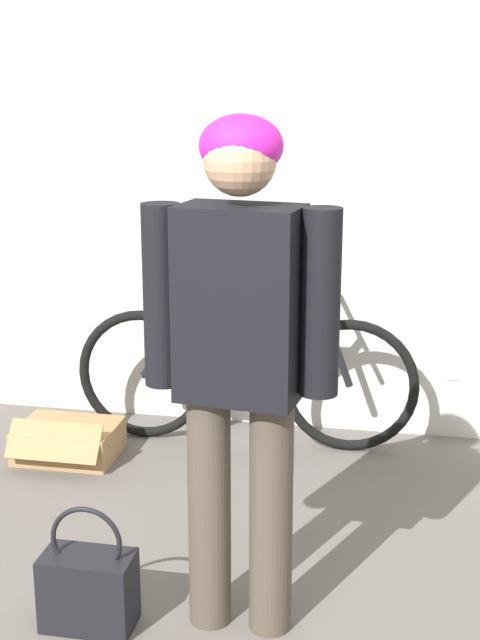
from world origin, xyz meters
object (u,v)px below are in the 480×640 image
Objects in this scene: person at (240,338)px; cardboard_box at (68,441)px; handbag at (88,587)px; bicycle at (244,375)px.

cardboard_box is (-1.01, 1.10, -0.86)m from person.
handbag is at bearing -65.50° from cardboard_box.
bicycle is at bearing 22.38° from cardboard_box.
bicycle is at bearing 107.78° from person.
bicycle is (-0.26, 1.41, -0.60)m from person.
person reaches higher than bicycle.
person reaches higher than handbag.
person is 0.98× the size of bicycle.
handbag is at bearing -99.10° from bicycle.
person is 0.93m from handbag.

